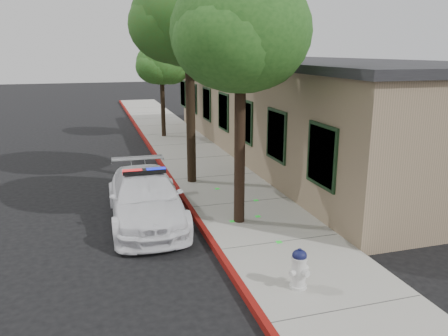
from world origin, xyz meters
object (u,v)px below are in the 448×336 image
fire_hydrant (299,268)px  police_car (146,197)px  street_tree_mid (189,23)px  clapboard_building (305,108)px  street_tree_far (162,65)px  street_tree_near (241,38)px

fire_hydrant → police_car: bearing=95.1°
fire_hydrant → street_tree_mid: street_tree_mid is taller
clapboard_building → police_car: 10.29m
street_tree_mid → street_tree_far: bearing=87.2°
street_tree_near → street_tree_mid: 4.16m
police_car → street_tree_far: 12.40m
clapboard_building → street_tree_mid: (-5.97, -3.34, 3.35)m
clapboard_building → fire_hydrant: clapboard_building is taller
police_car → fire_hydrant: police_car is taller
fire_hydrant → street_tree_mid: size_ratio=0.11×
police_car → street_tree_near: street_tree_near is taller
police_car → street_tree_near: (2.37, -1.09, 4.22)m
police_car → fire_hydrant: bearing=-62.2°
street_tree_mid → street_tree_far: (0.43, 8.73, -1.61)m
clapboard_building → street_tree_near: size_ratio=3.27×
fire_hydrant → street_tree_near: (0.01, 3.63, 4.36)m
clapboard_building → police_car: clapboard_building is taller
fire_hydrant → clapboard_building: bearing=41.8°
clapboard_building → police_car: size_ratio=4.34×
clapboard_building → street_tree_mid: bearing=-150.7°
clapboard_building → street_tree_mid: 7.61m
street_tree_near → clapboard_building: bearing=53.1°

